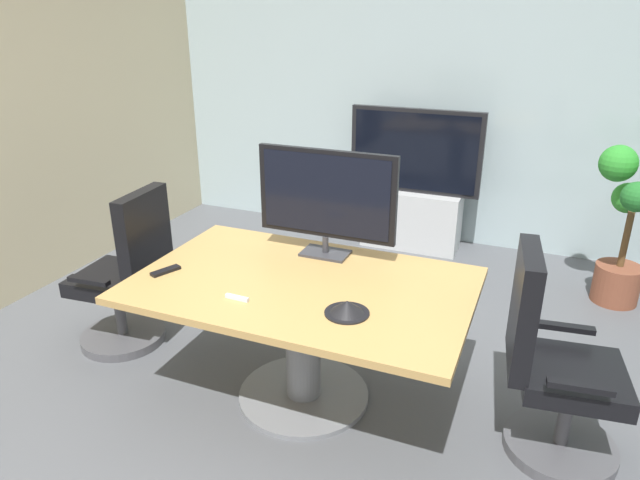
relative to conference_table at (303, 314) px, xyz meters
The scene contains 11 objects.
ground_plane 0.56m from the conference_table, 95.36° to the right, with size 6.91×6.91×0.00m, color #515459.
wall_back_glass_partition 3.01m from the conference_table, 90.18° to the left, with size 5.20×0.10×2.99m, color #9EB2B7.
conference_table is the anchor object (origin of this frame).
office_chair_left 1.31m from the conference_table, behind, with size 0.61×0.59×1.09m.
office_chair_right 1.31m from the conference_table, ahead, with size 0.62×0.60×1.09m.
tv_monitor 0.69m from the conference_table, 93.33° to the left, with size 0.84×0.18×0.64m.
wall_display_unit 2.51m from the conference_table, 89.91° to the left, with size 1.20×0.36×1.31m.
potted_plant 2.67m from the conference_table, 48.68° to the left, with size 0.60×0.62×1.21m.
conference_phone 0.47m from the conference_table, 34.38° to the right, with size 0.22×0.22×0.07m.
remote_control 0.81m from the conference_table, 166.39° to the right, with size 0.05×0.17×0.02m, color black.
whiteboard_marker 0.44m from the conference_table, 125.66° to the right, with size 0.13×0.02×0.02m, color silver.
Camera 1 is at (1.15, -2.41, 2.12)m, focal length 31.93 mm.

